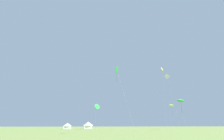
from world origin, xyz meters
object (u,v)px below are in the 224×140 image
at_px(kite_lime_parafoil, 171,106).
at_px(kite_green_parafoil, 181,101).
at_px(kite_white_diamond, 167,77).
at_px(kite_yellow_diamond, 162,71).
at_px(kite_green_diamond, 117,72).
at_px(festival_tent_right, 67,126).
at_px(kite_green_delta, 96,108).
at_px(festival_tent_center, 88,125).

bearing_deg(kite_lime_parafoil, kite_green_parafoil, 37.48).
bearing_deg(kite_white_diamond, kite_green_parafoil, 43.16).
bearing_deg(kite_yellow_diamond, kite_green_diamond, -131.75).
bearing_deg(kite_green_parafoil, kite_yellow_diamond, -164.94).
height_order(kite_green_diamond, festival_tent_right, kite_green_diamond).
distance_m(kite_lime_parafoil, kite_green_delta, 26.21).
relative_size(kite_lime_parafoil, kite_green_delta, 0.90).
height_order(kite_green_diamond, kite_green_parafoil, kite_green_diamond).
relative_size(kite_white_diamond, festival_tent_right, 4.80).
bearing_deg(kite_green_diamond, kite_green_delta, 90.95).
distance_m(kite_lime_parafoil, festival_tent_right, 41.33).
relative_size(festival_tent_right, festival_tent_center, 0.83).
bearing_deg(kite_green_delta, kite_lime_parafoil, -26.09).
height_order(kite_yellow_diamond, festival_tent_center, kite_yellow_diamond).
bearing_deg(kite_green_delta, kite_green_parafoil, -10.54).
xyz_separation_m(kite_yellow_diamond, festival_tent_right, (-34.26, 18.78, -19.57)).
distance_m(kite_yellow_diamond, kite_green_delta, 28.29).
xyz_separation_m(kite_yellow_diamond, kite_white_diamond, (-2.25, -6.98, -4.76)).
distance_m(kite_green_diamond, kite_green_parafoil, 41.36).
xyz_separation_m(kite_green_delta, kite_green_parafoil, (31.04, -5.78, 2.52)).
bearing_deg(kite_green_delta, kite_yellow_diamond, -18.05).
distance_m(kite_yellow_diamond, festival_tent_right, 43.69).
relative_size(kite_white_diamond, kite_green_parafoil, 1.60).
height_order(kite_lime_parafoil, festival_tent_center, kite_lime_parafoil).
bearing_deg(festival_tent_center, kite_white_diamond, -47.50).
bearing_deg(festival_tent_right, kite_green_diamond, -76.12).
bearing_deg(kite_yellow_diamond, kite_green_delta, 161.95).
relative_size(kite_yellow_diamond, kite_green_parafoil, 2.07).
bearing_deg(festival_tent_right, kite_green_parafoil, -22.05).
bearing_deg(festival_tent_center, kite_green_diamond, -86.59).
bearing_deg(kite_white_diamond, festival_tent_right, 141.16).
bearing_deg(festival_tent_right, kite_lime_parafoil, -33.54).
distance_m(kite_white_diamond, festival_tent_center, 37.86).
bearing_deg(kite_white_diamond, festival_tent_center, 132.50).
height_order(kite_yellow_diamond, kite_green_diamond, kite_yellow_diamond).
height_order(kite_green_delta, festival_tent_center, kite_green_delta).
relative_size(kite_green_diamond, festival_tent_right, 3.24).
bearing_deg(kite_green_delta, festival_tent_center, 100.83).
relative_size(kite_yellow_diamond, kite_green_diamond, 1.92).
relative_size(kite_green_delta, festival_tent_right, 2.45).
height_order(kite_green_diamond, kite_green_delta, kite_green_diamond).
xyz_separation_m(kite_green_parafoil, festival_tent_center, (-33.15, 16.82, -8.54)).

